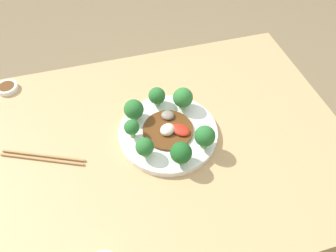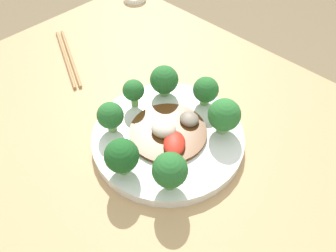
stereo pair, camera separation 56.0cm
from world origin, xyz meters
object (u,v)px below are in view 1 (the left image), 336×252
at_px(broccoli_northwest, 134,109).
at_px(broccoli_southwest, 145,147).
at_px(plate, 168,133).
at_px(broccoli_southeast, 205,136).
at_px(broccoli_northeast, 183,98).
at_px(broccoli_south, 181,153).
at_px(broccoli_west, 132,128).
at_px(chopsticks, 43,158).
at_px(stirfry_center, 170,128).
at_px(broccoli_north, 157,96).
at_px(sauce_dish, 7,88).

xyz_separation_m(broccoli_northwest, broccoli_southwest, (0.00, -0.13, 0.00)).
xyz_separation_m(plate, broccoli_southeast, (0.08, -0.08, 0.05)).
height_order(broccoli_northeast, broccoli_southwest, broccoli_northeast).
bearing_deg(broccoli_southeast, broccoli_south, -156.72).
relative_size(broccoli_northwest, broccoli_west, 1.10).
distance_m(broccoli_southeast, chopsticks, 0.43).
distance_m(plate, broccoli_southwest, 0.11).
xyz_separation_m(broccoli_south, stirfry_center, (0.00, 0.11, -0.03)).
relative_size(stirfry_center, chopsticks, 0.64).
xyz_separation_m(broccoli_north, broccoli_southwest, (-0.07, -0.17, 0.00)).
bearing_deg(broccoli_southeast, broccoli_southwest, 175.49).
bearing_deg(broccoli_northwest, chopsticks, -167.86).
bearing_deg(stirfry_center, chopsticks, 177.73).
relative_size(broccoli_southeast, sauce_dish, 1.07).
height_order(broccoli_south, chopsticks, broccoli_south).
bearing_deg(sauce_dish, broccoli_northeast, -25.46).
distance_m(broccoli_west, broccoli_southwest, 0.07).
distance_m(broccoli_northeast, sauce_dish, 0.56).
bearing_deg(stirfry_center, sauce_dish, 144.86).
relative_size(broccoli_south, stirfry_center, 0.48).
distance_m(plate, stirfry_center, 0.02).
bearing_deg(broccoli_south, broccoli_north, 91.94).
relative_size(broccoli_northwest, broccoli_south, 0.95).
distance_m(broccoli_southwest, stirfry_center, 0.11).
bearing_deg(broccoli_south, broccoli_northwest, 114.93).
relative_size(broccoli_north, chopsticks, 0.27).
height_order(broccoli_northwest, chopsticks, broccoli_northwest).
height_order(broccoli_north, broccoli_southeast, broccoli_southeast).
relative_size(broccoli_northwest, broccoli_southwest, 1.05).
xyz_separation_m(broccoli_southwest, stirfry_center, (0.08, 0.06, -0.03)).
relative_size(broccoli_northeast, broccoli_southeast, 0.99).
relative_size(broccoli_west, stirfry_center, 0.42).
bearing_deg(broccoli_southeast, plate, 135.68).
bearing_deg(sauce_dish, chopsticks, -71.85).
bearing_deg(broccoli_northeast, stirfry_center, -129.40).
bearing_deg(broccoli_west, broccoli_southwest, -75.04).
bearing_deg(broccoli_northwest, broccoli_north, 25.10).
height_order(broccoli_north, chopsticks, broccoli_north).
xyz_separation_m(stirfry_center, chopsticks, (-0.35, 0.01, -0.02)).
xyz_separation_m(broccoli_northeast, broccoli_southwest, (-0.14, -0.14, -0.00)).
bearing_deg(broccoli_northeast, broccoli_southeast, -85.14).
height_order(plate, stirfry_center, stirfry_center).
relative_size(plate, broccoli_west, 4.72).
relative_size(plate, broccoli_south, 4.09).
bearing_deg(sauce_dish, broccoli_southeast, -36.95).
bearing_deg(sauce_dish, broccoli_southwest, -46.20).
distance_m(broccoli_southwest, chopsticks, 0.28).
bearing_deg(sauce_dish, broccoli_northwest, -33.93).
distance_m(broccoli_southeast, sauce_dish, 0.65).
xyz_separation_m(broccoli_southwest, broccoli_southeast, (0.16, -0.01, 0.01)).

